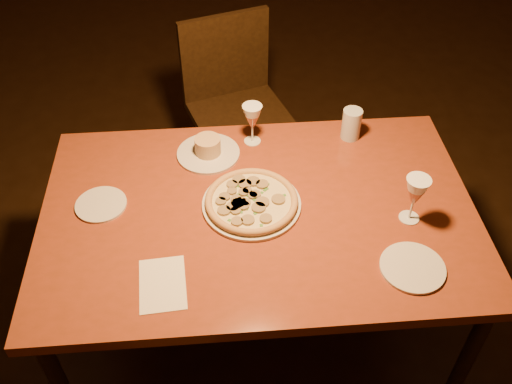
{
  "coord_description": "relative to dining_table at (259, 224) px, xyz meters",
  "views": [
    {
      "loc": [
        0.06,
        -1.18,
        2.19
      ],
      "look_at": [
        0.03,
        0.23,
        0.83
      ],
      "focal_mm": 40.0,
      "sensor_mm": 36.0,
      "label": 1
    }
  ],
  "objects": [
    {
      "name": "side_plate_near",
      "position": [
        0.48,
        -0.24,
        0.08
      ],
      "size": [
        0.2,
        0.2,
        0.01
      ],
      "primitive_type": "cylinder",
      "color": "silver",
      "rests_on": "dining_table"
    },
    {
      "name": "floor",
      "position": [
        -0.04,
        -0.18,
        -0.72
      ],
      "size": [
        7.0,
        7.0,
        0.0
      ],
      "primitive_type": "plane",
      "color": "black",
      "rests_on": "ground"
    },
    {
      "name": "pizza_plate",
      "position": [
        -0.03,
        0.02,
        0.09
      ],
      "size": [
        0.34,
        0.34,
        0.04
      ],
      "color": "silver",
      "rests_on": "dining_table"
    },
    {
      "name": "wine_glass_right",
      "position": [
        0.51,
        -0.03,
        0.16
      ],
      "size": [
        0.08,
        0.08,
        0.18
      ],
      "primitive_type": null,
      "color": "#B8664C",
      "rests_on": "dining_table"
    },
    {
      "name": "ramekin_saucer",
      "position": [
        -0.2,
        0.29,
        0.09
      ],
      "size": [
        0.24,
        0.24,
        0.08
      ],
      "color": "silver",
      "rests_on": "dining_table"
    },
    {
      "name": "menu_card",
      "position": [
        -0.28,
        -0.32,
        0.07
      ],
      "size": [
        0.17,
        0.22,
        0.0
      ],
      "primitive_type": "cube",
      "rotation": [
        0.0,
        0.0,
        0.18
      ],
      "color": "silver",
      "rests_on": "dining_table"
    },
    {
      "name": "water_tumbler",
      "position": [
        0.35,
        0.41,
        0.13
      ],
      "size": [
        0.07,
        0.07,
        0.12
      ],
      "primitive_type": "cylinder",
      "color": "#B5BEC6",
      "rests_on": "dining_table"
    },
    {
      "name": "wine_glass_far",
      "position": [
        -0.03,
        0.37,
        0.15
      ],
      "size": [
        0.08,
        0.08,
        0.17
      ],
      "primitive_type": null,
      "color": "#B8664C",
      "rests_on": "dining_table"
    },
    {
      "name": "chair_far",
      "position": [
        -0.14,
        1.0,
        -0.19
      ],
      "size": [
        0.6,
        0.6,
        0.94
      ],
      "rotation": [
        0.0,
        0.0,
        0.42
      ],
      "color": "black",
      "rests_on": "floor"
    },
    {
      "name": "dining_table",
      "position": [
        0.0,
        0.0,
        0.0
      ],
      "size": [
        1.58,
        1.11,
        0.79
      ],
      "rotation": [
        0.0,
        0.0,
        0.11
      ],
      "color": "maroon",
      "rests_on": "floor"
    },
    {
      "name": "side_plate_left",
      "position": [
        -0.54,
        0.01,
        0.07
      ],
      "size": [
        0.18,
        0.18,
        0.01
      ],
      "primitive_type": "cylinder",
      "color": "silver",
      "rests_on": "dining_table"
    }
  ]
}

